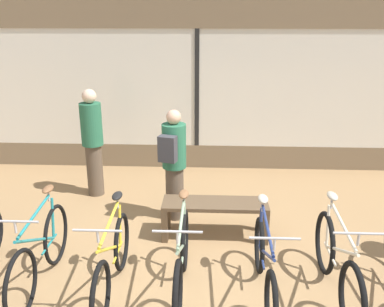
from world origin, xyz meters
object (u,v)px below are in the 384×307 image
object	(u,v)px
bicycle_left	(40,253)
bicycle_center	(182,263)
bicycle_center_left	(112,262)
bicycle_right	(337,265)
customer_near_rack	(174,162)
bicycle_center_right	(265,268)
display_bench	(215,209)
customer_by_window	(93,141)

from	to	relation	value
bicycle_left	bicycle_center	size ratio (longest dim) A/B	0.97
bicycle_center_left	bicycle_right	bearing A→B (deg)	0.62
bicycle_right	customer_near_rack	size ratio (longest dim) A/B	1.08
bicycle_center_right	bicycle_center	bearing A→B (deg)	179.35
bicycle_center_left	bicycle_center	distance (m)	0.74
bicycle_center_right	display_bench	distance (m)	1.37
bicycle_right	display_bench	size ratio (longest dim) A/B	1.26
customer_near_rack	customer_by_window	world-z (taller)	customer_by_window
bicycle_left	customer_near_rack	bearing A→B (deg)	51.62
bicycle_center_left	bicycle_right	world-z (taller)	bicycle_right
bicycle_center	customer_near_rack	size ratio (longest dim) A/B	1.09
bicycle_center_right	customer_by_window	size ratio (longest dim) A/B	0.98
bicycle_center	customer_by_window	distance (m)	3.07
bicycle_center_left	display_bench	world-z (taller)	bicycle_center_left
display_bench	bicycle_center	bearing A→B (deg)	-105.92
bicycle_center	bicycle_center_left	bearing A→B (deg)	179.73
bicycle_center_left	bicycle_center	bearing A→B (deg)	-0.27
bicycle_center_left	customer_near_rack	size ratio (longest dim) A/B	1.03
customer_near_rack	customer_by_window	size ratio (longest dim) A/B	0.93
bicycle_center_left	bicycle_center_right	size ratio (longest dim) A/B	0.97
bicycle_right	customer_near_rack	distance (m)	2.60
bicycle_center_left	customer_by_window	bearing A→B (deg)	108.61
customer_near_rack	bicycle_left	bearing A→B (deg)	-128.38
bicycle_left	bicycle_center_left	xyz separation A→B (m)	(0.82, -0.09, -0.02)
bicycle_right	bicycle_center	bearing A→B (deg)	-178.97
bicycle_left	bicycle_center	distance (m)	1.56
bicycle_center	customer_near_rack	bearing A→B (deg)	97.39
bicycle_center_right	customer_by_window	bearing A→B (deg)	133.90
customer_near_rack	bicycle_right	bearing A→B (deg)	-43.13
bicycle_right	customer_near_rack	world-z (taller)	customer_near_rack
bicycle_center_left	customer_by_window	world-z (taller)	customer_by_window
bicycle_center_left	bicycle_left	bearing A→B (deg)	173.45
bicycle_center_left	bicycle_right	size ratio (longest dim) A/B	0.95
bicycle_center_right	display_bench	world-z (taller)	bicycle_center_right
bicycle_left	bicycle_right	world-z (taller)	bicycle_right
bicycle_center_right	customer_by_window	distance (m)	3.62
customer_near_rack	customer_by_window	distance (m)	1.59
bicycle_right	customer_by_window	bearing A→B (deg)	141.91
customer_near_rack	display_bench	bearing A→B (deg)	-40.79
bicycle_center	customer_by_window	bearing A→B (deg)	122.01
bicycle_center	display_bench	world-z (taller)	bicycle_center
bicycle_center_right	customer_by_window	xyz separation A→B (m)	(-2.48, 2.58, 0.56)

